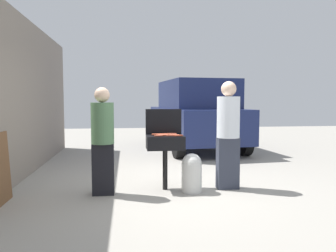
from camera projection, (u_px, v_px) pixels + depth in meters
The scene contains 23 objects.
ground_plane at pixel (175, 187), 5.57m from camera, with size 24.00×24.00×0.00m, color #9E998E.
house_wall_side at pixel (16, 97), 6.09m from camera, with size 0.24×8.00×3.03m, color gray.
bbq_grill at pixel (165, 144), 5.38m from camera, with size 0.60×0.44×0.89m.
grill_lid_open at pixel (164, 122), 5.57m from camera, with size 0.60×0.05×0.42m, color black.
hot_dog_0 at pixel (159, 136), 5.21m from camera, with size 0.03×0.03×0.13m, color #C6593D.
hot_dog_1 at pixel (164, 135), 5.30m from camera, with size 0.03×0.03×0.13m, color #C6593D.
hot_dog_2 at pixel (164, 134), 5.43m from camera, with size 0.03×0.03×0.13m, color #AD4228.
hot_dog_3 at pixel (160, 135), 5.25m from camera, with size 0.03×0.03×0.13m, color #AD4228.
hot_dog_4 at pixel (173, 135), 5.32m from camera, with size 0.03×0.03×0.13m, color #C6593D.
hot_dog_5 at pixel (164, 134), 5.47m from camera, with size 0.03×0.03×0.13m, color #B74C33.
hot_dog_6 at pixel (156, 134), 5.42m from camera, with size 0.03×0.03×0.13m, color #C6593D.
hot_dog_7 at pixel (175, 135), 5.29m from camera, with size 0.03×0.03×0.13m, color #C6593D.
hot_dog_8 at pixel (178, 136), 5.23m from camera, with size 0.03×0.03×0.13m, color #AD4228.
hot_dog_9 at pixel (171, 134), 5.51m from camera, with size 0.03×0.03×0.13m, color #C6593D.
hot_dog_10 at pixel (164, 135), 5.38m from camera, with size 0.03×0.03×0.13m, color #C6593D.
hot_dog_11 at pixel (170, 135), 5.24m from camera, with size 0.03×0.03×0.13m, color #B74C33.
hot_dog_12 at pixel (156, 135), 5.39m from camera, with size 0.03×0.03×0.13m, color #AD4228.
hot_dog_13 at pixel (173, 134), 5.45m from camera, with size 0.03×0.03×0.13m, color #B74C33.
hot_dog_14 at pixel (162, 135), 5.34m from camera, with size 0.03×0.03×0.13m, color #C6593D.
propane_tank at pixel (192, 172), 5.26m from camera, with size 0.32×0.32×0.62m.
person_left at pixel (103, 137), 5.07m from camera, with size 0.35×0.35×1.65m.
person_right at pixel (228, 131), 5.43m from camera, with size 0.37×0.37×1.76m.
parked_minivan at pixel (195, 115), 9.91m from camera, with size 2.39×4.57×2.02m.
Camera 1 is at (-0.80, -5.41, 1.46)m, focal length 35.61 mm.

